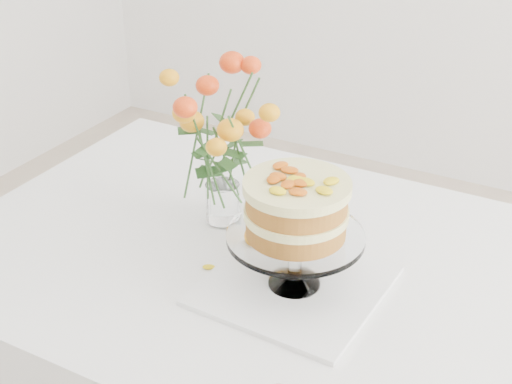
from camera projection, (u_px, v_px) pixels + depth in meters
table at (284, 292)px, 1.50m from camera, size 1.43×0.93×0.76m
napkin at (294, 285)px, 1.37m from camera, size 0.34×0.34×0.01m
cake_stand at (296, 214)px, 1.30m from camera, size 0.26×0.26×0.23m
rose_vase at (221, 131)px, 1.49m from camera, size 0.28×0.28×0.38m
loose_rose_near at (257, 239)px, 1.49m from camera, size 0.10×0.05×0.05m
stray_petal_a at (209, 267)px, 1.43m from camera, size 0.03×0.02×0.00m
stray_petal_b at (242, 292)px, 1.36m from camera, size 0.03×0.02×0.00m
stray_petal_c at (250, 310)px, 1.31m from camera, size 0.03×0.02×0.00m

